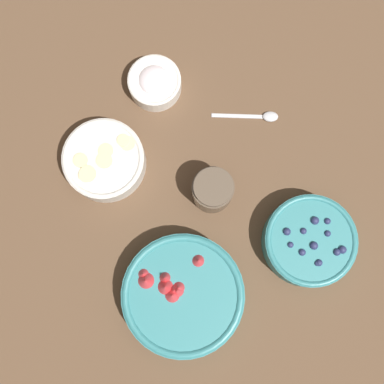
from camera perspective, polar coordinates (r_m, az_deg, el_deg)
The scene contains 7 objects.
ground_plane at distance 1.08m, azimuth 1.52°, elevation -0.67°, with size 4.00×4.00×0.00m, color brown.
bowl_strawberries at distance 1.04m, azimuth -1.03°, elevation -10.91°, with size 0.23×0.23×0.08m.
bowl_blueberries at distance 1.06m, azimuth 12.40°, elevation -5.14°, with size 0.18×0.18×0.07m.
bowl_bananas at distance 1.08m, azimuth -9.34°, elevation 3.34°, with size 0.16×0.16×0.06m.
bowl_cream at distance 1.12m, azimuth -4.01°, elevation 11.58°, with size 0.11×0.11×0.05m.
jar_chocolate at distance 1.05m, azimuth 2.22°, elevation 0.14°, with size 0.08×0.08×0.09m.
spoon at distance 1.13m, azimuth 7.05°, elevation 8.01°, with size 0.11×0.11×0.01m.
Camera 1 is at (-0.10, 0.12, 1.07)m, focal length 50.00 mm.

